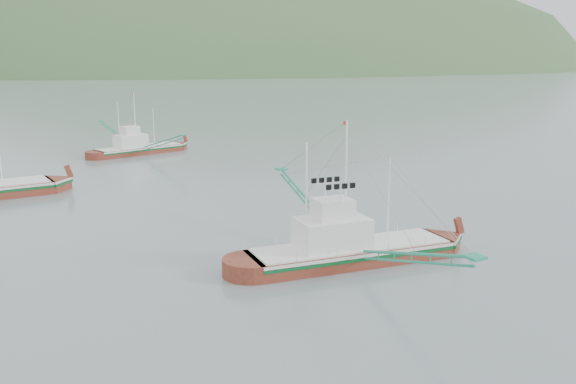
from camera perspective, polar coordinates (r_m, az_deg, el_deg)
ground at (r=42.67m, az=3.98°, el=-5.71°), size 1200.00×1200.00×0.00m
main_boat at (r=41.06m, az=5.37°, el=-4.17°), size 13.75×24.17×9.83m
bg_boat_far at (r=86.95m, az=-13.20°, el=4.32°), size 12.14×20.97×8.61m
headland_right at (r=533.06m, az=0.07°, el=10.94°), size 684.00×432.00×306.00m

